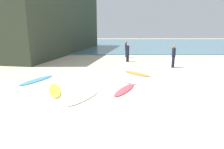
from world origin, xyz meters
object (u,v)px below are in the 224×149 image
Objects in this scene: beachgoer_mid at (127,49)px; surfboard_1 at (126,90)px; surfboard_2 at (85,98)px; beachgoer_near at (129,52)px; surfboard_4 at (56,90)px; surfboard_0 at (38,80)px; surfboard_3 at (128,81)px; beachgoer_far at (175,55)px; surfboard_5 at (138,74)px.

surfboard_1 is at bearing 165.96° from beachgoer_mid.
beachgoer_mid reaches higher than surfboard_2.
surfboard_2 is 10.18m from beachgoer_near.
beachgoer_mid is (4.32, 11.58, 0.91)m from surfboard_4.
beachgoer_mid is at bearing 105.82° from surfboard_2.
surfboard_0 is at bearing 138.74° from beachgoer_mid.
surfboard_4 reaches higher than surfboard_2.
surfboard_3 is at bearing 166.73° from beachgoer_mid.
beachgoer_mid is at bearing 69.63° from beachgoer_far.
surfboard_1 is 1.30× the size of beachgoer_far.
surfboard_1 reaches higher than surfboard_3.
surfboard_2 is 1.20× the size of beachgoer_near.
surfboard_1 is 1.12× the size of surfboard_3.
surfboard_1 reaches higher than surfboard_0.
surfboard_4 reaches higher than surfboard_3.
surfboard_2 is at bearing -166.53° from surfboard_3.
surfboard_3 is 4.07m from surfboard_4.
beachgoer_near is (0.56, 6.97, 0.91)m from surfboard_3.
beachgoer_far reaches higher than surfboard_5.
beachgoer_near reaches higher than surfboard_2.
surfboard_2 is at bearing -155.05° from beachgoer_near.
surfboard_0 is at bearing 109.15° from surfboard_4.
beachgoer_near is at bearing 52.07° from surfboard_5.
surfboard_5 is at bearing -141.75° from surfboard_0.
surfboard_3 is at bearing 107.04° from surfboard_1.
surfboard_5 is (1.07, 3.52, -0.00)m from surfboard_1.
surfboard_1 is 7.25m from beachgoer_far.
surfboard_3 is (0.26, 1.66, -0.00)m from surfboard_1.
beachgoer_mid is at bearing 46.62° from surfboard_3.
beachgoer_far is (3.28, -5.64, 0.02)m from beachgoer_mid.
surfboard_4 is (1.63, -1.97, 0.01)m from surfboard_0.
surfboard_0 is at bearing 152.78° from beachgoer_far.
surfboard_0 is at bearing -174.24° from surfboard_1.
beachgoer_near is (4.24, 8.73, 0.90)m from surfboard_4.
surfboard_5 is 1.26× the size of beachgoer_far.
beachgoer_near is (5.86, 6.76, 0.91)m from surfboard_0.
surfboard_3 is 1.19× the size of beachgoer_near.
surfboard_1 is 1.03× the size of surfboard_5.
surfboard_5 is at bearing 171.67° from beachgoer_mid.
beachgoer_near is at bearing 168.86° from beachgoer_mid.
surfboard_5 is at bearing -137.02° from beachgoer_near.
surfboard_5 is 1.29× the size of beachgoer_near.
surfboard_4 is (-1.57, 1.05, 0.01)m from surfboard_2.
beachgoer_mid is (-0.17, 7.97, 0.91)m from surfboard_5.
beachgoer_mid reaches higher than surfboard_1.
beachgoer_far is (9.22, 3.98, 0.94)m from surfboard_0.
surfboard_3 is 5.81m from beachgoer_far.
beachgoer_far is at bearing 80.50° from surfboard_1.
beachgoer_near reaches higher than surfboard_5.
surfboard_0 is 1.46× the size of beachgoer_mid.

